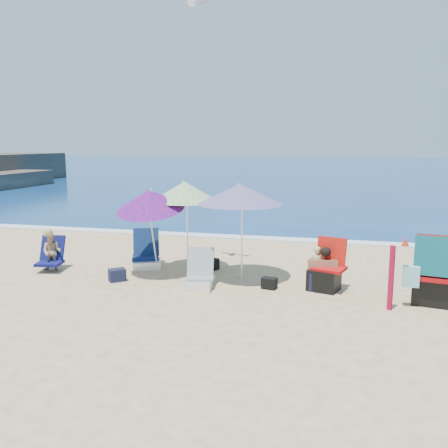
% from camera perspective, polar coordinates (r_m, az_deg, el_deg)
% --- Properties ---
extents(ground, '(120.00, 120.00, 0.00)m').
position_cam_1_polar(ground, '(8.28, 0.38, -8.75)').
color(ground, '#D8BC84').
rests_on(ground, ground).
extents(sea, '(120.00, 80.00, 0.12)m').
position_cam_1_polar(sea, '(52.75, 11.82, 6.58)').
color(sea, navy).
rests_on(sea, ground).
extents(foam, '(120.00, 0.50, 0.04)m').
position_cam_1_polar(foam, '(13.14, 5.53, -1.77)').
color(foam, white).
rests_on(foam, ground).
extents(umbrella_turquoise, '(1.84, 1.84, 1.89)m').
position_cam_1_polar(umbrella_turquoise, '(9.04, 1.94, 3.62)').
color(umbrella_turquoise, white).
rests_on(umbrella_turquoise, ground).
extents(umbrella_striped, '(1.74, 1.74, 1.89)m').
position_cam_1_polar(umbrella_striped, '(9.72, -4.76, 3.92)').
color(umbrella_striped, white).
rests_on(umbrella_striped, ground).
extents(umbrella_blue, '(1.43, 1.48, 1.86)m').
position_cam_1_polar(umbrella_blue, '(9.42, -8.94, 2.91)').
color(umbrella_blue, silver).
rests_on(umbrella_blue, ground).
extents(furled_umbrella, '(0.32, 0.27, 1.15)m').
position_cam_1_polar(furled_umbrella, '(7.97, 19.79, -5.33)').
color(furled_umbrella, '#A60B2C').
rests_on(furled_umbrella, ground).
extents(chair_navy, '(0.82, 0.92, 0.79)m').
position_cam_1_polar(chair_navy, '(10.29, -9.31, -3.99)').
color(chair_navy, '#0C1C47').
rests_on(chair_navy, ground).
extents(chair_rainbow, '(0.59, 0.77, 0.70)m').
position_cam_1_polar(chair_rainbow, '(8.74, -3.07, -6.50)').
color(chair_rainbow, '#D3714A').
rests_on(chair_rainbow, ground).
extents(camp_chair_left, '(0.73, 0.67, 0.93)m').
position_cam_1_polar(camp_chair_left, '(8.79, 12.13, -5.98)').
color(camp_chair_left, '#BC0E0D').
rests_on(camp_chair_left, ground).
extents(camp_chair_right, '(0.90, 0.78, 1.17)m').
position_cam_1_polar(camp_chair_right, '(8.54, 23.79, -6.07)').
color(camp_chair_right, '#A80C0F').
rests_on(camp_chair_right, ground).
extents(person_center, '(0.59, 0.52, 0.78)m').
position_cam_1_polar(person_center, '(8.86, 11.41, -5.18)').
color(person_center, tan).
rests_on(person_center, ground).
extents(person_left, '(0.63, 0.70, 0.90)m').
position_cam_1_polar(person_left, '(10.48, -20.06, -3.10)').
color(person_left, tan).
rests_on(person_left, ground).
extents(bag_navy_a, '(0.38, 0.37, 0.24)m').
position_cam_1_polar(bag_navy_a, '(9.39, -12.75, -6.01)').
color(bag_navy_a, '#171B34').
rests_on(bag_navy_a, ground).
extents(bag_black_a, '(0.39, 0.35, 0.23)m').
position_cam_1_polar(bag_black_a, '(10.00, -1.65, -4.81)').
color(bag_black_a, black).
rests_on(bag_black_a, ground).
extents(bag_navy_b, '(0.50, 0.41, 0.33)m').
position_cam_1_polar(bag_navy_b, '(8.81, 11.52, -6.68)').
color(bag_navy_b, black).
rests_on(bag_navy_b, ground).
extents(bag_black_b, '(0.30, 0.24, 0.20)m').
position_cam_1_polar(bag_black_b, '(8.73, 5.48, -7.12)').
color(bag_black_b, black).
rests_on(bag_black_b, ground).
extents(seagull, '(0.75, 0.35, 0.12)m').
position_cam_1_polar(seagull, '(10.35, -3.82, 25.05)').
color(seagull, white).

